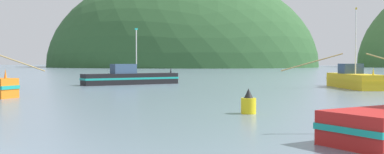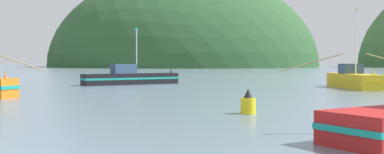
# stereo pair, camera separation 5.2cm
# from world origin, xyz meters

# --- Properties ---
(hill_mid_right) EXTENTS (126.98, 101.58, 88.85)m
(hill_mid_right) POSITION_xyz_m (-39.51, 204.79, 0.00)
(hill_mid_right) COLOR #2D562D
(hill_mid_right) RESTS_ON ground
(fishing_boat_yellow) EXTENTS (14.45, 10.14, 8.02)m
(fishing_boat_yellow) POSITION_xyz_m (16.26, 38.64, 0.86)
(fishing_boat_yellow) COLOR gold
(fishing_boat_yellow) RESTS_ON ground
(fishing_boat_black) EXTENTS (9.83, 9.44, 6.56)m
(fishing_boat_black) POSITION_xyz_m (-8.18, 41.16, 0.80)
(fishing_boat_black) COLOR black
(fishing_boat_black) RESTS_ON ground
(channel_buoy) EXTENTS (0.78, 0.78, 1.31)m
(channel_buoy) POSITION_xyz_m (7.68, 13.56, 0.52)
(channel_buoy) COLOR yellow
(channel_buoy) RESTS_ON ground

